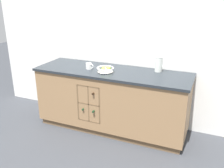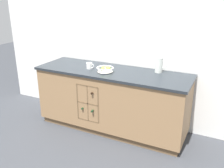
% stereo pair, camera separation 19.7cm
% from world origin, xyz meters
% --- Properties ---
extents(ground_plane, '(14.00, 14.00, 0.00)m').
position_xyz_m(ground_plane, '(0.00, 0.00, 0.00)').
color(ground_plane, '#383A3F').
extents(back_wall, '(4.62, 0.06, 2.55)m').
position_xyz_m(back_wall, '(0.00, 0.41, 1.27)').
color(back_wall, white).
rests_on(back_wall, ground_plane).
extents(kitchen_island, '(2.26, 0.74, 0.92)m').
position_xyz_m(kitchen_island, '(-0.00, -0.00, 0.47)').
color(kitchen_island, brown).
rests_on(kitchen_island, ground_plane).
extents(fruit_bowl, '(0.24, 0.24, 0.08)m').
position_xyz_m(fruit_bowl, '(-0.06, -0.10, 0.97)').
color(fruit_bowl, silver).
rests_on(fruit_bowl, kitchen_island).
extents(white_pitcher, '(0.16, 0.11, 0.22)m').
position_xyz_m(white_pitcher, '(0.62, 0.23, 1.04)').
color(white_pitcher, silver).
rests_on(white_pitcher, kitchen_island).
extents(ceramic_mug, '(0.12, 0.08, 0.09)m').
position_xyz_m(ceramic_mug, '(-0.35, -0.05, 0.97)').
color(ceramic_mug, white).
rests_on(ceramic_mug, kitchen_island).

